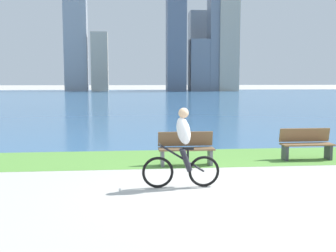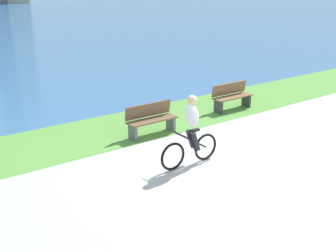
{
  "view_description": "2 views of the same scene",
  "coord_description": "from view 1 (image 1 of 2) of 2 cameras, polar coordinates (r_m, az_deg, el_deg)",
  "views": [
    {
      "loc": [
        -1.88,
        -8.22,
        2.32
      ],
      "look_at": [
        -0.95,
        1.26,
        1.22
      ],
      "focal_mm": 43.68,
      "sensor_mm": 36.0,
      "label": 1
    },
    {
      "loc": [
        -6.74,
        -6.97,
        4.26
      ],
      "look_at": [
        -1.04,
        0.79,
        0.91
      ],
      "focal_mm": 45.87,
      "sensor_mm": 36.0,
      "label": 2
    }
  ],
  "objects": [
    {
      "name": "bench_far_along_path",
      "position": [
        12.48,
        18.72,
        -2.4
      ],
      "size": [
        1.5,
        0.47,
        0.9
      ],
      "color": "brown",
      "rests_on": "ground"
    },
    {
      "name": "ground_plane",
      "position": [
        8.75,
        7.08,
        -8.87
      ],
      "size": [
        300.0,
        300.0,
        0.0
      ],
      "primitive_type": "plane",
      "color": "#B2AFA8"
    },
    {
      "name": "cyclist_lead",
      "position": [
        8.73,
        2.06,
        -3.17
      ],
      "size": [
        1.68,
        0.52,
        1.72
      ],
      "color": "black",
      "rests_on": "ground"
    },
    {
      "name": "bench_near_path",
      "position": [
        11.07,
        2.54,
        -3.17
      ],
      "size": [
        1.5,
        0.47,
        0.9
      ],
      "color": "brown",
      "rests_on": "ground"
    },
    {
      "name": "city_skyline_far_shore",
      "position": [
        81.27,
        0.48,
        11.85
      ],
      "size": [
        33.29,
        9.96,
        25.12
      ],
      "color": "#8C939E",
      "rests_on": "ground"
    },
    {
      "name": "grass_strip_bayside",
      "position": [
        12.14,
        3.4,
        -4.44
      ],
      "size": [
        120.0,
        2.78,
        0.01
      ],
      "primitive_type": "cube",
      "color": "#59933D",
      "rests_on": "ground"
    },
    {
      "name": "bay_water_surface",
      "position": [
        51.24,
        -3.52,
        3.96
      ],
      "size": [
        300.0,
        75.98,
        0.0
      ],
      "primitive_type": "cube",
      "color": "#386693",
      "rests_on": "ground"
    }
  ]
}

